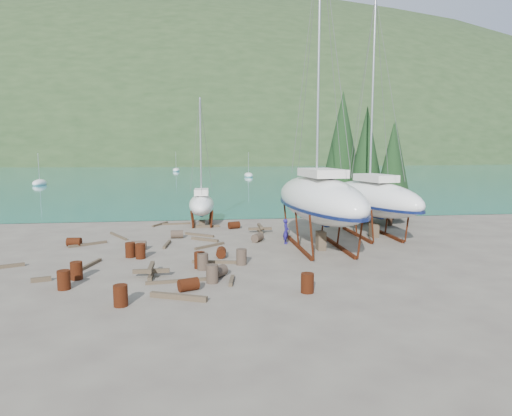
{
  "coord_description": "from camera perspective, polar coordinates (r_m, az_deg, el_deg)",
  "views": [
    {
      "loc": [
        -2.0,
        -25.92,
        6.31
      ],
      "look_at": [
        1.76,
        3.0,
        2.58
      ],
      "focal_mm": 32.0,
      "sensor_mm": 36.0,
      "label": 1
    }
  ],
  "objects": [
    {
      "name": "drum_14",
      "position": [
        27.53,
        -14.25,
        -5.25
      ],
      "size": [
        0.58,
        0.58,
        0.88
      ],
      "primitive_type": "cylinder",
      "color": "#52270E",
      "rests_on": "ground"
    },
    {
      "name": "cypress_near_right",
      "position": [
        40.6,
        13.6,
        6.35
      ],
      "size": [
        3.6,
        3.6,
        10.0
      ],
      "color": "black",
      "rests_on": "ground"
    },
    {
      "name": "drum_0",
      "position": [
        22.69,
        -22.89,
        -8.29
      ],
      "size": [
        0.58,
        0.58,
        0.88
      ],
      "primitive_type": "cylinder",
      "color": "#52270E",
      "rests_on": "ground"
    },
    {
      "name": "cypress_far_right",
      "position": [
        42.69,
        16.88,
        5.5
      ],
      "size": [
        3.24,
        3.24,
        9.0
      ],
      "color": "black",
      "rests_on": "ground"
    },
    {
      "name": "timber_pile_fore",
      "position": [
        23.55,
        -12.97,
        -7.68
      ],
      "size": [
        1.8,
        1.8,
        0.6
      ],
      "color": "brown",
      "rests_on": "ground"
    },
    {
      "name": "timber_7",
      "position": [
        22.13,
        -3.07,
        -9.05
      ],
      "size": [
        0.39,
        1.47,
        0.17
      ],
      "primitive_type": "cube",
      "rotation": [
        0.0,
        0.0,
        2.99
      ],
      "color": "brown",
      "rests_on": "ground"
    },
    {
      "name": "timber_6",
      "position": [
        37.55,
        -6.07,
        -2.28
      ],
      "size": [
        1.97,
        0.31,
        0.19
      ],
      "primitive_type": "cube",
      "rotation": [
        0.0,
        0.0,
        1.63
      ],
      "color": "brown",
      "rests_on": "ground"
    },
    {
      "name": "timber_10",
      "position": [
        33.94,
        -7.1,
        -3.34
      ],
      "size": [
        2.14,
        1.64,
        0.16
      ],
      "primitive_type": "cube",
      "rotation": [
        0.0,
        0.0,
        0.93
      ],
      "color": "brown",
      "rests_on": "ground"
    },
    {
      "name": "timber_15",
      "position": [
        34.75,
        -16.83,
        -3.37
      ],
      "size": [
        1.69,
        2.94,
        0.15
      ],
      "primitive_type": "cube",
      "rotation": [
        0.0,
        0.0,
        0.5
      ],
      "color": "brown",
      "rests_on": "ground"
    },
    {
      "name": "timber_4",
      "position": [
        30.87,
        -11.07,
        -4.48
      ],
      "size": [
        0.42,
        2.24,
        0.17
      ],
      "primitive_type": "cube",
      "rotation": [
        0.0,
        0.0,
        3.03
      ],
      "color": "brown",
      "rests_on": "ground"
    },
    {
      "name": "drum_2",
      "position": [
        32.36,
        -21.79,
        -3.96
      ],
      "size": [
        0.93,
        0.66,
        0.58
      ],
      "primitive_type": "cylinder",
      "rotation": [
        1.57,
        0.0,
        1.47
      ],
      "color": "#52270E",
      "rests_on": "ground"
    },
    {
      "name": "moored_boat_mid",
      "position": [
        106.76,
        -0.94,
        4.1
      ],
      "size": [
        2.0,
        5.0,
        6.05
      ],
      "color": "white",
      "rests_on": "ground"
    },
    {
      "name": "cypress_back_left",
      "position": [
        41.98,
        10.73,
        7.64
      ],
      "size": [
        4.14,
        4.14,
        11.5
      ],
      "color": "black",
      "rests_on": "ground"
    },
    {
      "name": "drum_8",
      "position": [
        28.02,
        -15.45,
        -5.07
      ],
      "size": [
        0.58,
        0.58,
        0.88
      ],
      "primitive_type": "cylinder",
      "color": "#52270E",
      "rests_on": "ground"
    },
    {
      "name": "moored_boat_far",
      "position": [
        136.18,
        -9.96,
        4.68
      ],
      "size": [
        2.0,
        5.0,
        6.05
      ],
      "color": "white",
      "rests_on": "ground"
    },
    {
      "name": "large_sailboat_near",
      "position": [
        29.43,
        7.88,
        1.16
      ],
      "size": [
        4.72,
        12.9,
        19.9
      ],
      "rotation": [
        0.0,
        0.0,
        0.08
      ],
      "color": "white",
      "rests_on": "ground"
    },
    {
      "name": "drum_1",
      "position": [
        22.99,
        -4.66,
        -7.91
      ],
      "size": [
        0.97,
        1.05,
        0.58
      ],
      "primitive_type": "cylinder",
      "rotation": [
        1.57,
        0.0,
        2.56
      ],
      "color": "#2D2823",
      "rests_on": "ground"
    },
    {
      "name": "drum_4",
      "position": [
        36.74,
        -2.76,
        -2.15
      ],
      "size": [
        1.02,
        0.83,
        0.58
      ],
      "primitive_type": "cylinder",
      "rotation": [
        1.57,
        0.0,
        1.89
      ],
      "color": "#52270E",
      "rests_on": "ground"
    },
    {
      "name": "small_sailboat_shore",
      "position": [
        38.79,
        -6.82,
        0.5
      ],
      "size": [
        2.31,
        6.71,
        10.62
      ],
      "rotation": [
        0.0,
        0.0,
        -0.03
      ],
      "color": "white",
      "rests_on": "ground"
    },
    {
      "name": "large_sailboat_far",
      "position": [
        34.47,
        14.33,
        1.24
      ],
      "size": [
        5.42,
        11.3,
        17.21
      ],
      "rotation": [
        0.0,
        0.0,
        0.22
      ],
      "color": "white",
      "rests_on": "ground"
    },
    {
      "name": "drum_9",
      "position": [
        33.28,
        -9.85,
        -3.24
      ],
      "size": [
        0.89,
        0.6,
        0.58
      ],
      "primitive_type": "cylinder",
      "rotation": [
        1.57,
        0.0,
        1.6
      ],
      "color": "#2D2823",
      "rests_on": "ground"
    },
    {
      "name": "cypress_mid_right",
      "position": [
        39.35,
        16.66,
        4.96
      ],
      "size": [
        3.06,
        3.06,
        8.5
      ],
      "color": "black",
      "rests_on": "ground"
    },
    {
      "name": "drum_5",
      "position": [
        22.04,
        -5.49,
        -8.19
      ],
      "size": [
        0.58,
        0.58,
        0.88
      ],
      "primitive_type": "cylinder",
      "color": "#2D2823",
      "rests_on": "ground"
    },
    {
      "name": "timber_pile_aft",
      "position": [
        34.96,
        0.51,
        -2.61
      ],
      "size": [
        1.8,
        1.8,
        0.6
      ],
      "color": "brown",
      "rests_on": "ground"
    },
    {
      "name": "timber_17",
      "position": [
        32.36,
        -20.25,
        -4.26
      ],
      "size": [
        2.22,
        1.56,
        0.16
      ],
      "primitive_type": "cube",
      "rotation": [
        0.0,
        0.0,
        2.16
      ],
      "color": "brown",
      "rests_on": "ground"
    },
    {
      "name": "drum_11",
      "position": [
        31.52,
        0.19,
        -3.72
      ],
      "size": [
        0.98,
        1.05,
        0.58
      ],
      "primitive_type": "cylinder",
      "rotation": [
        1.57,
        0.0,
        2.54
      ],
      "color": "#2D2823",
      "rests_on": "ground"
    },
    {
      "name": "drum_6",
      "position": [
        27.09,
        -4.38,
        -5.57
      ],
      "size": [
        0.65,
        0.93,
        0.58
      ],
      "primitive_type": "cylinder",
      "rotation": [
        1.57,
        0.0,
        -0.09
      ],
      "color": "#52270E",
      "rests_on": "ground"
    },
    {
      "name": "far_house_left",
      "position": [
        223.6,
        -22.56,
        5.86
      ],
      "size": [
        6.6,
        5.6,
        5.6
      ],
      "color": "beige",
      "rests_on": "ground"
    },
    {
      "name": "timber_11",
      "position": [
        30.02,
        -5.81,
        -4.73
      ],
      "size": [
        2.0,
        1.74,
        0.15
      ],
      "primitive_type": "cube",
      "rotation": [
        0.0,
        0.0,
        2.28
      ],
      "color": "brown",
      "rests_on": "ground"
    },
    {
      "name": "timber_5",
      "position": [
        25.73,
        -4.81,
        -6.74
      ],
      "size": [
        2.87,
        0.68,
        0.16
      ],
      "primitive_type": "cube",
      "rotation": [
        0.0,
        0.0,
        1.39
      ],
      "color": "brown",
      "rests_on": "ground"
    },
    {
      "name": "far_hill",
      "position": [
        345.98,
        -7.11,
        6.18
      ],
      "size": [
        800.0,
        360.0,
        110.0
      ],
      "primitive_type": "ellipsoid",
      "color": "#21341A",
      "rests_on": "ground"
    },
    {
      "name": "timber_8",
      "position": [
        32.08,
        -6.43,
        -3.93
      ],
      "size": [
        1.89,
        1.48,
        0.19
      ],
      "primitive_type": "cube",
      "rotation": [
        0.0,
        0.0,
        0.93
      ],
      "color": "brown",
      "rests_on": "ground"
    },
    {
      "name": "drum_3",
      "position": [
        19.59,
        -16.57,
        -10.45
      ],
      "size": [
        0.58,
        0.58,
        0.88
      ],
      "primitive_type": "cylinder",
      "color": "#52270E",
      "rests_on": "ground"
    },
    {
      "name": "drum_17",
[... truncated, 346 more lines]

